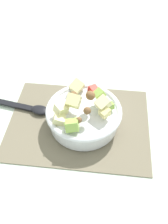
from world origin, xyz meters
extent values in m
plane|color=silver|center=(0.00, 0.00, 0.00)|extent=(2.40, 2.40, 0.00)
cube|color=#756B56|center=(0.00, 0.00, 0.00)|extent=(0.41, 0.31, 0.01)
cylinder|color=white|center=(-0.01, 0.00, 0.03)|extent=(0.20, 0.20, 0.05)
torus|color=white|center=(-0.01, 0.00, 0.06)|extent=(0.21, 0.21, 0.02)
sphere|color=brown|center=(-0.03, 0.04, 0.10)|extent=(0.03, 0.03, 0.03)
cube|color=#E5D684|center=(-0.07, 0.02, 0.08)|extent=(0.04, 0.04, 0.03)
cube|color=beige|center=(0.01, 0.01, 0.10)|extent=(0.04, 0.05, 0.04)
cube|color=red|center=(-0.04, -0.08, 0.06)|extent=(0.04, 0.04, 0.02)
cube|color=beige|center=(0.05, 0.05, 0.07)|extent=(0.04, 0.03, 0.03)
cube|color=#8CB74C|center=(-0.08, -0.01, 0.07)|extent=(0.03, 0.03, 0.02)
cube|color=beige|center=(-0.07, 0.00, 0.09)|extent=(0.05, 0.05, 0.04)
cube|color=beige|center=(0.04, 0.02, 0.08)|extent=(0.05, 0.04, 0.03)
cube|color=beige|center=(0.01, -0.07, 0.08)|extent=(0.05, 0.05, 0.05)
sphere|color=brown|center=(0.02, -0.01, 0.10)|extent=(0.03, 0.03, 0.03)
cube|color=#9EC656|center=(0.01, 0.07, 0.08)|extent=(0.04, 0.05, 0.04)
sphere|color=brown|center=(-0.01, 0.05, 0.08)|extent=(0.02, 0.02, 0.02)
cube|color=#9EC656|center=(-0.05, -0.03, 0.10)|extent=(0.04, 0.04, 0.03)
sphere|color=brown|center=(-0.03, -0.01, 0.11)|extent=(0.04, 0.04, 0.04)
ellipsoid|color=black|center=(0.12, -0.03, 0.01)|extent=(0.06, 0.04, 0.01)
cube|color=black|center=(0.23, -0.05, 0.01)|extent=(0.19, 0.05, 0.01)
camera|label=1|loc=(-0.06, 0.44, 0.57)|focal=39.21mm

